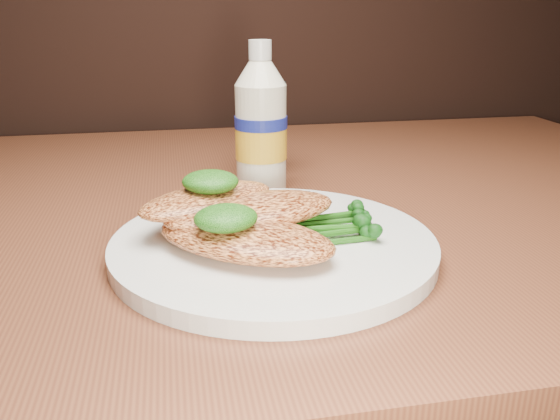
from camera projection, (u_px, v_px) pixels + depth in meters
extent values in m
cylinder|color=white|center=(274.00, 245.00, 0.53)|extent=(0.30, 0.30, 0.02)
ellipsoid|color=#F8934E|center=(245.00, 238.00, 0.49)|extent=(0.18, 0.17, 0.03)
ellipsoid|color=#F8934E|center=(251.00, 211.00, 0.53)|extent=(0.18, 0.12, 0.03)
ellipsoid|color=#F8934E|center=(207.00, 200.00, 0.54)|extent=(0.16, 0.13, 0.02)
ellipsoid|color=#0B3608|center=(226.00, 218.00, 0.48)|extent=(0.06, 0.06, 0.02)
ellipsoid|color=#0B3608|center=(210.00, 182.00, 0.53)|extent=(0.07, 0.06, 0.02)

